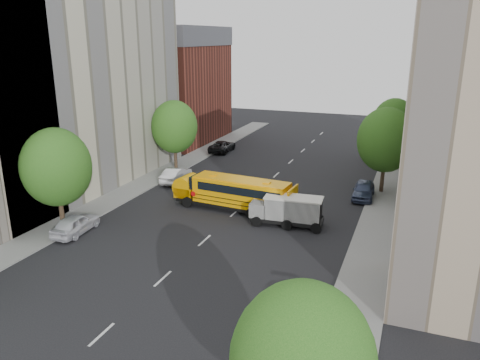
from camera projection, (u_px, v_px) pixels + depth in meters
The scene contains 19 objects.
ground at pixel (216, 230), 35.73m from camera, with size 120.00×120.00×0.00m, color black.
sidewalk_left at pixel (126, 193), 44.11m from camera, with size 3.00×80.00×0.12m, color slate.
sidewalk_right at pixel (377, 227), 36.23m from camera, with size 3.00×80.00×0.12m, color slate.
lane_markings at pixel (258, 192), 44.65m from camera, with size 0.15×64.00×0.01m, color silver.
building_left_cream at pixel (66, 83), 44.31m from camera, with size 10.00×26.00×20.00m, color #BCB497.
building_left_redbrick at pixel (178, 94), 64.97m from camera, with size 10.00×15.00×13.00m, color maroon.
building_right_far at pixel (471, 93), 44.75m from camera, with size 10.00×22.00×18.00m, color tan.
street_tree_1 at pixel (56, 167), 34.48m from camera, with size 5.12×5.12×7.90m.
street_tree_2 at pixel (174, 127), 50.57m from camera, with size 4.99×4.99×7.71m.
street_tree_4 at pixel (386, 140), 42.96m from camera, with size 5.25×5.25×8.10m.
street_tree_5 at pixel (394, 123), 53.77m from camera, with size 4.86×4.86×7.51m.
school_bus at pixel (233, 192), 39.53m from camera, with size 10.42×3.28×2.89m.
safari_truck at pixel (288, 210), 36.39m from camera, with size 5.68×2.46×2.37m.
parked_car_0 at pixel (75, 224), 35.01m from camera, with size 1.79×4.45×1.52m, color silver.
parked_car_1 at pixel (176, 175), 47.42m from camera, with size 1.59×4.55×1.50m, color silver.
parked_car_2 at pixel (222, 146), 60.07m from camera, with size 2.33×5.05×1.40m, color black.
parked_car_3 at pixel (308, 324), 22.90m from camera, with size 2.01×4.96×1.44m, color maroon.
parked_car_4 at pixel (364, 190), 42.62m from camera, with size 1.84×4.57×1.56m, color #36425F.
parked_car_5 at pixel (372, 152), 56.88m from camera, with size 1.48×4.23×1.39m, color gray.
Camera 1 is at (13.59, -30.15, 14.19)m, focal length 35.00 mm.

